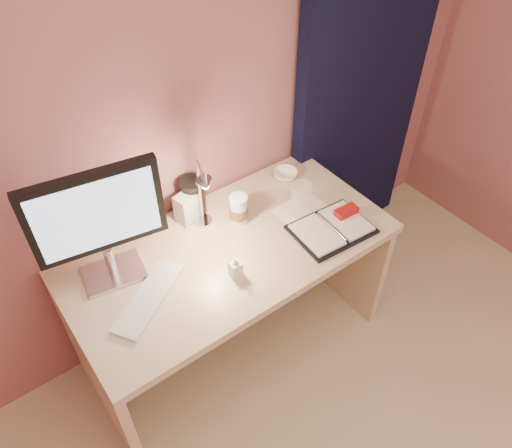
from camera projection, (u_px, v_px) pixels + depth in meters
room at (352, 69)px, 2.43m from camera, size 3.50×3.50×3.50m
desk at (223, 272)px, 2.32m from camera, size 1.40×0.70×0.73m
monitor at (98, 218)px, 1.80m from camera, size 0.48×0.21×0.52m
keyboard at (149, 298)px, 1.91m from camera, size 0.38×0.30×0.02m
planner at (333, 227)px, 2.19m from camera, size 0.35×0.28×0.05m
paper_a at (294, 212)px, 2.28m from camera, size 0.16×0.16×0.00m
paper_b at (313, 210)px, 2.29m from camera, size 0.16×0.16×0.00m
coffee_cup at (239, 210)px, 2.20m from camera, size 0.08×0.08×0.14m
clear_cup at (301, 199)px, 2.22m from camera, size 0.09×0.09×0.16m
bowl at (285, 174)px, 2.45m from camera, size 0.15×0.15×0.04m
lotion_bottle at (236, 266)px, 1.97m from camera, size 0.05×0.05×0.10m
dark_jar at (194, 198)px, 2.23m from camera, size 0.11×0.11×0.16m
product_box at (187, 208)px, 2.19m from camera, size 0.11×0.09×0.14m
desk_lamp at (217, 190)px, 2.04m from camera, size 0.13×0.22×0.37m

